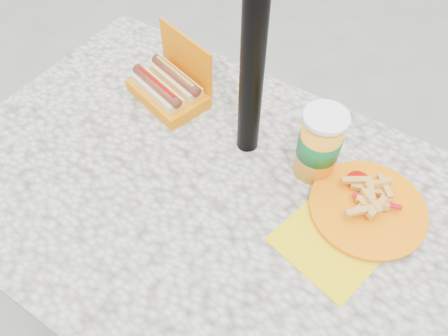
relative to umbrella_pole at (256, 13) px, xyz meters
The scene contains 6 objects.
ground 1.11m from the umbrella_pole, 90.00° to the right, with size 60.00×60.00×0.00m, color slate.
picnic_table 0.49m from the umbrella_pole, 90.00° to the right, with size 1.20×0.80×0.75m.
umbrella_pole is the anchor object (origin of this frame).
hotdog_box 0.40m from the umbrella_pole, behind, with size 0.22×0.18×0.16m.
fries_plate 0.45m from the umbrella_pole, ahead, with size 0.27×0.34×0.05m.
soda_cup 0.31m from the umbrella_pole, ahead, with size 0.09×0.09×0.17m.
Camera 1 is at (0.33, -0.43, 1.54)m, focal length 35.00 mm.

